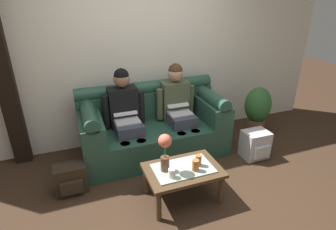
{
  "coord_description": "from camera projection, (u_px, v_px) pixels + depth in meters",
  "views": [
    {
      "loc": [
        -1.0,
        -2.1,
        2.09
      ],
      "look_at": [
        0.07,
        0.75,
        0.72
      ],
      "focal_mm": 29.3,
      "sensor_mm": 36.0,
      "label": 1
    }
  ],
  "objects": [
    {
      "name": "cup_far_center",
      "position": [
        172.0,
        173.0,
        2.73
      ],
      "size": [
        0.07,
        0.07,
        0.1
      ],
      "primitive_type": "cylinder",
      "color": "white",
      "rests_on": "coffee_table"
    },
    {
      "name": "back_wall_patterned",
      "position": [
        139.0,
        42.0,
        3.82
      ],
      "size": [
        6.0,
        0.12,
        2.9
      ],
      "primitive_type": "cube",
      "color": "silver",
      "rests_on": "ground_plane"
    },
    {
      "name": "cup_near_left",
      "position": [
        195.0,
        165.0,
        2.83
      ],
      "size": [
        0.07,
        0.07,
        0.12
      ],
      "primitive_type": "cylinder",
      "color": "#B26633",
      "rests_on": "coffee_table"
    },
    {
      "name": "person_right",
      "position": [
        178.0,
        105.0,
        3.81
      ],
      "size": [
        0.56,
        0.67,
        1.22
      ],
      "color": "#383D4C",
      "rests_on": "ground_plane"
    },
    {
      "name": "flower_vase",
      "position": [
        165.0,
        149.0,
        2.75
      ],
      "size": [
        0.14,
        0.14,
        0.42
      ],
      "color": "brown",
      "rests_on": "coffee_table"
    },
    {
      "name": "couch",
      "position": [
        153.0,
        127.0,
        3.81
      ],
      "size": [
        1.94,
        0.88,
        0.96
      ],
      "color": "#234738",
      "rests_on": "ground_plane"
    },
    {
      "name": "backpack_right",
      "position": [
        255.0,
        145.0,
        3.74
      ],
      "size": [
        0.34,
        0.31,
        0.38
      ],
      "color": "#B7B7BC",
      "rests_on": "ground_plane"
    },
    {
      "name": "ground_plane",
      "position": [
        186.0,
        203.0,
        2.97
      ],
      "size": [
        14.0,
        14.0,
        0.0
      ],
      "primitive_type": "plane",
      "color": "#382619"
    },
    {
      "name": "person_left",
      "position": [
        125.0,
        112.0,
        3.57
      ],
      "size": [
        0.56,
        0.67,
        1.22
      ],
      "color": "#383D4C",
      "rests_on": "ground_plane"
    },
    {
      "name": "potted_plant",
      "position": [
        257.0,
        109.0,
        4.26
      ],
      "size": [
        0.4,
        0.4,
        0.78
      ],
      "color": "brown",
      "rests_on": "ground_plane"
    },
    {
      "name": "coffee_table",
      "position": [
        183.0,
        173.0,
        2.92
      ],
      "size": [
        0.8,
        0.54,
        0.4
      ],
      "color": "#47331E",
      "rests_on": "ground_plane"
    },
    {
      "name": "cup_near_right",
      "position": [
        198.0,
        160.0,
        2.92
      ],
      "size": [
        0.07,
        0.07,
        0.12
      ],
      "primitive_type": "cylinder",
      "color": "#B26633",
      "rests_on": "coffee_table"
    },
    {
      "name": "backpack_left",
      "position": [
        71.0,
        179.0,
        3.09
      ],
      "size": [
        0.35,
        0.25,
        0.34
      ],
      "color": "#2D2319",
      "rests_on": "ground_plane"
    }
  ]
}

